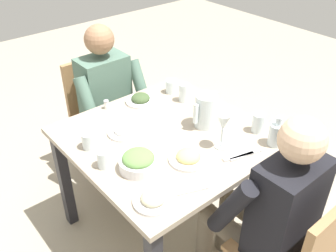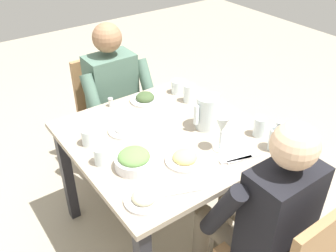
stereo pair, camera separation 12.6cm
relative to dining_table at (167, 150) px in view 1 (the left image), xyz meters
name	(u,v)px [view 1 (the left image)]	position (x,y,z in m)	size (l,w,h in m)	color
ground_plane	(167,227)	(0.00, 0.00, -0.62)	(8.00, 8.00, 0.00)	#9E937F
dining_table	(167,150)	(0.00, 0.00, 0.00)	(1.00, 1.00, 0.73)	gray
chair_near	(99,111)	(-0.05, -0.83, -0.15)	(0.40, 0.40, 0.85)	#997047
diner_near	(113,105)	(-0.05, -0.62, 0.00)	(0.48, 0.53, 1.15)	#4C6B5B
diner_far	(267,207)	(-0.08, 0.62, 0.00)	(0.48, 0.53, 1.15)	black
water_pitcher	(206,111)	(-0.22, 0.07, 0.20)	(0.16, 0.12, 0.19)	silver
salad_bowl	(138,161)	(0.28, 0.13, 0.15)	(0.19, 0.19, 0.09)	white
plate_beans	(153,199)	(0.37, 0.35, 0.12)	(0.18, 0.18, 0.05)	white
plate_fries	(188,157)	(0.06, 0.24, 0.13)	(0.20, 0.20, 0.06)	white
plate_dolmas	(141,99)	(-0.10, -0.38, 0.13)	(0.19, 0.19, 0.06)	white
plate_yoghurt	(124,131)	(0.17, -0.16, 0.12)	(0.18, 0.18, 0.05)	white
water_glass_far_left	(184,93)	(-0.32, -0.22, 0.16)	(0.06, 0.06, 0.11)	silver
water_glass_near_left	(89,140)	(0.38, -0.17, 0.15)	(0.07, 0.07, 0.09)	silver
water_glass_by_pitcher	(171,86)	(-0.33, -0.35, 0.15)	(0.07, 0.07, 0.09)	silver
water_glass_near_right	(104,159)	(0.40, 0.01, 0.15)	(0.07, 0.07, 0.09)	silver
water_glass_center	(258,123)	(-0.40, 0.29, 0.16)	(0.07, 0.07, 0.11)	silver
wine_glass	(223,124)	(-0.15, 0.26, 0.25)	(0.08, 0.08, 0.20)	silver
oil_carafe	(276,135)	(-0.38, 0.43, 0.16)	(0.08, 0.08, 0.16)	silver
salt_shaker	(106,104)	(0.10, -0.44, 0.14)	(0.03, 0.03, 0.05)	white
fork_near	(190,190)	(0.20, 0.40, 0.11)	(0.17, 0.03, 0.01)	silver
knife_near	(246,155)	(-0.18, 0.40, 0.11)	(0.18, 0.02, 0.01)	silver
fork_far	(238,156)	(-0.15, 0.38, 0.11)	(0.17, 0.03, 0.01)	silver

